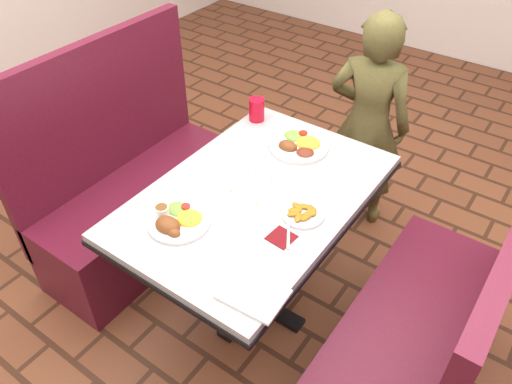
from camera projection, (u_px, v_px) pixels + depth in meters
dining_table at (256, 209)px, 2.18m from camera, size 0.81×1.21×0.75m
booth_bench_left at (138, 197)px, 2.74m from camera, size 0.47×1.20×1.17m
booth_bench_right at (415, 344)px, 2.03m from camera, size 0.47×1.20×1.17m
diner_person at (368, 124)px, 2.74m from camera, size 0.51×0.37×1.27m
near_dinner_plate at (177, 218)px, 1.95m from camera, size 0.25×0.25×0.08m
far_dinner_plate at (300, 143)px, 2.36m from camera, size 0.28×0.28×0.07m
plantain_plate at (303, 213)px, 2.00m from camera, size 0.17×0.17×0.03m
maroon_napkin at (281, 237)px, 1.91m from camera, size 0.10×0.10×0.00m
spoon_utensil at (288, 236)px, 1.91m from camera, size 0.08×0.12×0.00m
red_tumbler at (257, 110)px, 2.52m from camera, size 0.08×0.08×0.12m
paper_napkin at (253, 294)px, 1.69m from camera, size 0.23×0.18×0.01m
knife_utensil at (188, 225)px, 1.95m from camera, size 0.08×0.14×0.00m
fork_utensil at (177, 223)px, 1.96m from camera, size 0.02×0.14×0.00m
lettuce_shreds at (272, 188)px, 2.14m from camera, size 0.28×0.32×0.00m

